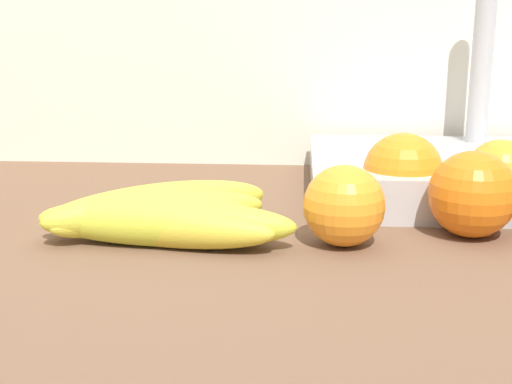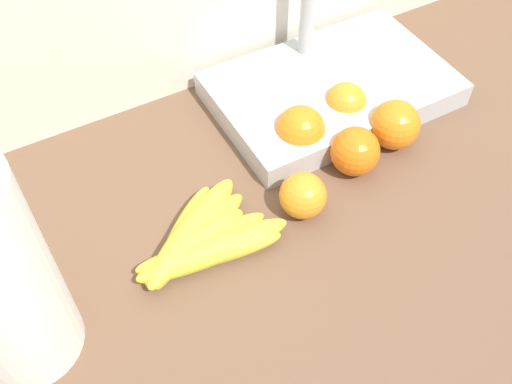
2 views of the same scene
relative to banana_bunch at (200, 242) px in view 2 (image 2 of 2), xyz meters
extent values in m
cube|color=brown|center=(0.03, -0.02, -0.46)|extent=(1.79, 0.66, 0.88)
cube|color=silver|center=(0.03, 0.34, -0.25)|extent=(2.19, 0.06, 1.30)
ellipsoid|color=gold|center=(0.00, -0.02, 0.00)|extent=(0.20, 0.08, 0.04)
ellipsoid|color=gold|center=(0.01, -0.02, 0.00)|extent=(0.22, 0.05, 0.04)
ellipsoid|color=gold|center=(0.00, -0.01, 0.00)|extent=(0.19, 0.05, 0.04)
ellipsoid|color=gold|center=(-0.01, 0.00, 0.00)|extent=(0.17, 0.08, 0.04)
ellipsoid|color=gold|center=(0.00, 0.01, 0.00)|extent=(0.19, 0.11, 0.04)
ellipsoid|color=gold|center=(0.00, 0.02, 0.00)|extent=(0.20, 0.15, 0.04)
ellipsoid|color=gold|center=(-0.01, 0.02, 0.00)|extent=(0.15, 0.14, 0.03)
sphere|color=orange|center=(0.27, 0.02, 0.02)|extent=(0.07, 0.07, 0.07)
sphere|color=orange|center=(0.16, -0.01, 0.01)|extent=(0.07, 0.07, 0.07)
sphere|color=orange|center=(0.22, 0.10, 0.02)|extent=(0.08, 0.08, 0.08)
sphere|color=orange|center=(0.35, 0.04, 0.02)|extent=(0.08, 0.08, 0.08)
sphere|color=orange|center=(0.32, 0.12, 0.01)|extent=(0.07, 0.07, 0.07)
cube|color=#B7BABF|center=(0.32, 0.17, 0.00)|extent=(0.38, 0.25, 0.04)
cylinder|color=#B2B2B7|center=(0.32, 0.26, 0.11)|extent=(0.02, 0.02, 0.17)
camera|label=1|loc=(0.12, -0.55, 0.16)|focal=47.81mm
camera|label=2|loc=(-0.15, -0.43, 0.65)|focal=41.76mm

